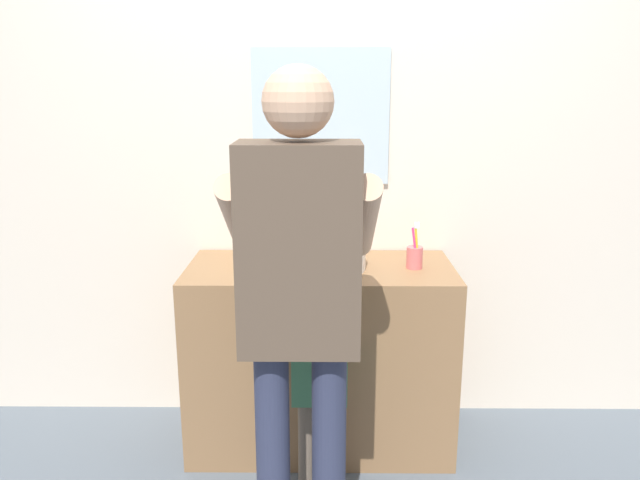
# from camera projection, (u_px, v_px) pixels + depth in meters

# --- Properties ---
(ground_plane) EXTENTS (14.00, 14.00, 0.00)m
(ground_plane) POSITION_uv_depth(u_px,v_px,m) (320.00, 477.00, 2.62)
(ground_plane) COLOR slate
(back_wall) EXTENTS (4.40, 0.10, 2.70)m
(back_wall) POSITION_uv_depth(u_px,v_px,m) (321.00, 144.00, 2.88)
(back_wall) COLOR beige
(back_wall) RESTS_ON ground
(vanity_cabinet) EXTENTS (1.17, 0.54, 0.85)m
(vanity_cabinet) POSITION_uv_depth(u_px,v_px,m) (320.00, 355.00, 2.80)
(vanity_cabinet) COLOR olive
(vanity_cabinet) RESTS_ON ground
(sink_basin) EXTENTS (0.40, 0.40, 0.11)m
(sink_basin) POSITION_uv_depth(u_px,v_px,m) (320.00, 255.00, 2.66)
(sink_basin) COLOR silver
(sink_basin) RESTS_ON vanity_cabinet
(faucet) EXTENTS (0.18, 0.14, 0.18)m
(faucet) POSITION_uv_depth(u_px,v_px,m) (321.00, 237.00, 2.89)
(faucet) COLOR #B7BABF
(faucet) RESTS_ON vanity_cabinet
(toothbrush_cup) EXTENTS (0.07, 0.07, 0.21)m
(toothbrush_cup) POSITION_uv_depth(u_px,v_px,m) (415.00, 256.00, 2.66)
(toothbrush_cup) COLOR #D86666
(toothbrush_cup) RESTS_ON vanity_cabinet
(soap_bottle) EXTENTS (0.06, 0.06, 0.17)m
(soap_bottle) POSITION_uv_depth(u_px,v_px,m) (245.00, 252.00, 2.68)
(soap_bottle) COLOR gold
(soap_bottle) RESTS_ON vanity_cabinet
(child_toddler) EXTENTS (0.29, 0.29, 0.93)m
(child_toddler) POSITION_uv_depth(u_px,v_px,m) (319.00, 369.00, 2.38)
(child_toddler) COLOR #6B5B4C
(child_toddler) RESTS_ON ground
(adult_parent) EXTENTS (0.52, 0.55, 1.69)m
(adult_parent) POSITION_uv_depth(u_px,v_px,m) (300.00, 279.00, 2.00)
(adult_parent) COLOR #2D334C
(adult_parent) RESTS_ON ground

